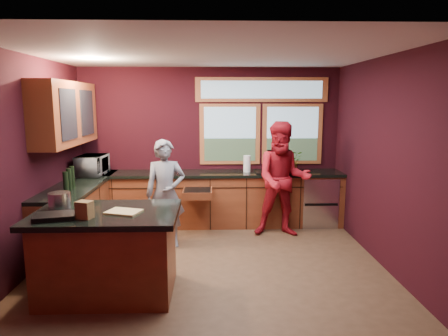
{
  "coord_description": "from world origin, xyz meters",
  "views": [
    {
      "loc": [
        0.03,
        -5.0,
        2.13
      ],
      "look_at": [
        0.2,
        0.4,
        1.22
      ],
      "focal_mm": 32.0,
      "sensor_mm": 36.0,
      "label": 1
    }
  ],
  "objects_px": {
    "island": "(108,252)",
    "person_grey": "(165,194)",
    "stock_pot": "(60,200)",
    "cutting_board": "(124,212)",
    "person_red": "(283,179)"
  },
  "relations": [
    {
      "from": "island",
      "to": "person_grey",
      "type": "relative_size",
      "value": 0.98
    },
    {
      "from": "person_grey",
      "to": "stock_pot",
      "type": "relative_size",
      "value": 6.6
    },
    {
      "from": "person_grey",
      "to": "stock_pot",
      "type": "height_order",
      "value": "person_grey"
    },
    {
      "from": "island",
      "to": "stock_pot",
      "type": "xyz_separation_m",
      "value": [
        -0.55,
        0.15,
        0.56
      ]
    },
    {
      "from": "person_grey",
      "to": "cutting_board",
      "type": "xyz_separation_m",
      "value": [
        -0.27,
        -1.52,
        0.16
      ]
    },
    {
      "from": "person_grey",
      "to": "person_red",
      "type": "xyz_separation_m",
      "value": [
        1.79,
        0.42,
        0.12
      ]
    },
    {
      "from": "island",
      "to": "cutting_board",
      "type": "distance_m",
      "value": 0.52
    },
    {
      "from": "island",
      "to": "person_red",
      "type": "xyz_separation_m",
      "value": [
        2.26,
        1.89,
        0.43
      ]
    },
    {
      "from": "person_grey",
      "to": "stock_pot",
      "type": "xyz_separation_m",
      "value": [
        -1.02,
        -1.32,
        0.24
      ]
    },
    {
      "from": "island",
      "to": "person_grey",
      "type": "bearing_deg",
      "value": 72.27
    },
    {
      "from": "island",
      "to": "stock_pot",
      "type": "relative_size",
      "value": 6.46
    },
    {
      "from": "stock_pot",
      "to": "cutting_board",
      "type": "bearing_deg",
      "value": -14.93
    },
    {
      "from": "person_red",
      "to": "cutting_board",
      "type": "bearing_deg",
      "value": -131.95
    },
    {
      "from": "island",
      "to": "cutting_board",
      "type": "xyz_separation_m",
      "value": [
        0.2,
        -0.05,
        0.48
      ]
    },
    {
      "from": "person_red",
      "to": "stock_pot",
      "type": "height_order",
      "value": "person_red"
    }
  ]
}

